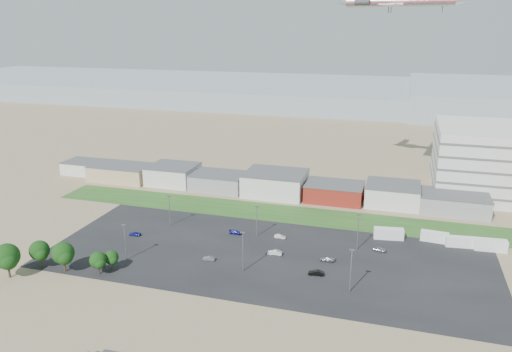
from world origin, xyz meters
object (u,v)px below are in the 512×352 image
at_px(parked_car_7, 275,253).
at_px(parked_car_12, 327,259).
at_px(airliner, 399,2).
at_px(parked_car_5, 135,234).
at_px(box_trailer_a, 389,234).
at_px(tree_far_left, 7,259).
at_px(parked_car_10, 98,264).
at_px(parked_car_6, 236,232).
at_px(parked_car_8, 380,249).
at_px(parked_car_11, 280,236).
at_px(parked_car_4, 209,258).
at_px(parked_car_1, 316,273).

xyz_separation_m(parked_car_7, parked_car_12, (14.24, 0.22, -0.08)).
bearing_deg(airliner, parked_car_12, -89.93).
bearing_deg(parked_car_5, box_trailer_a, 99.63).
height_order(tree_far_left, parked_car_10, tree_far_left).
xyz_separation_m(box_trailer_a, parked_car_6, (-44.05, -9.69, -1.02)).
bearing_deg(box_trailer_a, parked_car_7, -154.20).
bearing_deg(parked_car_8, parked_car_11, 93.37).
xyz_separation_m(parked_car_4, parked_car_5, (-27.26, 8.88, 0.04)).
distance_m(parked_car_10, parked_car_12, 60.16).
bearing_deg(parked_car_11, parked_car_8, -90.19).
relative_size(parked_car_10, parked_car_11, 1.16).
height_order(airliner, parked_car_7, airliner).
bearing_deg(parked_car_11, parked_car_12, -123.74).
bearing_deg(parked_car_12, parked_car_8, 127.18).
height_order(parked_car_10, parked_car_12, parked_car_12).
height_order(parked_car_5, parked_car_7, parked_car_7).
xyz_separation_m(tree_far_left, airliner, (85.85, 99.75, 62.74)).
relative_size(parked_car_4, parked_car_10, 0.85).
xyz_separation_m(parked_car_5, parked_car_12, (57.50, -0.34, -0.01)).
xyz_separation_m(tree_far_left, parked_car_11, (58.70, 42.39, -4.52)).
distance_m(parked_car_1, parked_car_7, 15.23).
bearing_deg(airliner, parked_car_1, -89.94).
distance_m(parked_car_1, parked_car_10, 56.51).
bearing_deg(parked_car_5, parked_car_12, 84.28).
xyz_separation_m(parked_car_1, parked_car_10, (-55.37, -11.31, -0.07)).
relative_size(tree_far_left, parked_car_12, 2.57).
distance_m(airliner, parked_car_11, 92.47).
xyz_separation_m(parked_car_7, parked_car_10, (-42.57, -19.56, -0.09)).
relative_size(airliner, parked_car_6, 11.36).
bearing_deg(parked_car_1, parked_car_6, -130.61).
relative_size(airliner, parked_car_10, 11.57).
xyz_separation_m(airliner, parked_car_6, (-40.66, -58.14, -67.24)).
xyz_separation_m(box_trailer_a, parked_car_7, (-29.25, -20.00, -0.94)).
bearing_deg(parked_car_8, parked_car_6, 94.88).
bearing_deg(parked_car_5, tree_far_left, -33.10).
xyz_separation_m(parked_car_1, parked_car_7, (-12.80, 8.25, 0.01)).
distance_m(box_trailer_a, parked_car_5, 75.07).
relative_size(airliner, parked_car_1, 11.61).
distance_m(parked_car_1, parked_car_8, 23.62).
bearing_deg(parked_car_12, parked_car_6, -109.81).
distance_m(parked_car_5, parked_car_8, 71.26).
xyz_separation_m(parked_car_4, parked_car_7, (15.99, 8.32, 0.11)).
bearing_deg(box_trailer_a, parked_car_4, -156.52).
relative_size(tree_far_left, parked_car_8, 2.80).
bearing_deg(parked_car_1, airliner, 163.65).
bearing_deg(box_trailer_a, parked_car_8, -109.87).
distance_m(parked_car_1, parked_car_6, 33.26).
bearing_deg(parked_car_1, parked_car_5, -105.62).
bearing_deg(parked_car_8, parked_car_7, 115.59).
xyz_separation_m(box_trailer_a, parked_car_10, (-71.82, -39.56, -1.03)).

